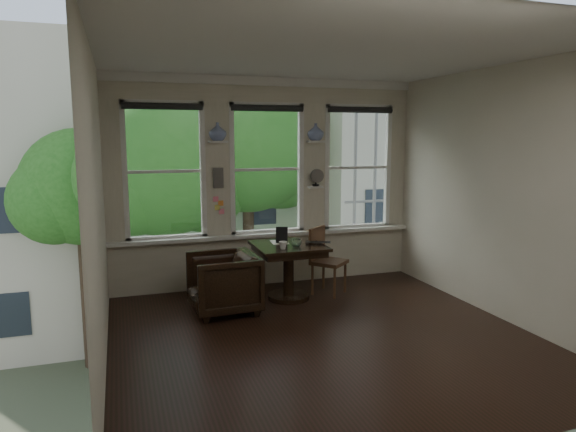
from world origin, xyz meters
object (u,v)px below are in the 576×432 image
object	(u,v)px
laptop	(318,244)
mug	(283,245)
table	(289,272)
side_chair_right	(329,261)
armchair_left	(224,283)

from	to	relation	value
laptop	mug	size ratio (longest dim) A/B	3.13
table	mug	distance (m)	0.52
table	laptop	size ratio (longest dim) A/B	2.72
side_chair_right	mug	xyz separation A→B (m)	(-0.77, -0.30, 0.34)
armchair_left	laptop	bearing A→B (deg)	92.57
side_chair_right	laptop	size ratio (longest dim) A/B	2.78
armchair_left	side_chair_right	bearing A→B (deg)	98.24
table	armchair_left	bearing A→B (deg)	-164.85
side_chair_right	mug	bearing A→B (deg)	160.22
side_chair_right	table	bearing A→B (deg)	143.42
mug	laptop	bearing A→B (deg)	12.65
laptop	mug	distance (m)	0.54
armchair_left	side_chair_right	size ratio (longest dim) A/B	0.89
armchair_left	laptop	distance (m)	1.37
laptop	mug	world-z (taller)	mug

